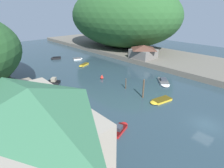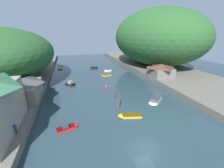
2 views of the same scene
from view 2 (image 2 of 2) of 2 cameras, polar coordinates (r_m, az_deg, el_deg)
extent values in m
plane|color=#283D47|center=(47.85, -4.43, 0.60)|extent=(130.00, 130.00, 0.00)
cube|color=#666056|center=(50.14, -36.31, -1.46)|extent=(22.00, 120.00, 1.44)
cube|color=#666056|center=(59.03, 22.22, 3.54)|extent=(22.00, 120.00, 1.44)
ellipsoid|color=#285628|center=(55.63, -36.65, 9.15)|extent=(29.50, 41.30, 15.28)
ellipsoid|color=#285628|center=(69.89, 16.73, 16.71)|extent=(34.07, 47.69, 23.34)
cube|color=gray|center=(37.49, -29.96, -2.32)|extent=(5.44, 9.53, 3.31)
pyramid|color=#4C4C51|center=(36.80, -30.55, 1.05)|extent=(5.87, 10.29, 1.33)
cube|color=slate|center=(51.77, 18.02, 4.39)|extent=(6.63, 6.70, 2.74)
pyramid|color=brown|center=(51.32, 18.25, 6.56)|extent=(7.16, 7.24, 1.28)
cube|color=gold|center=(55.08, -1.87, 3.39)|extent=(3.40, 2.23, 0.44)
ellipsoid|color=gold|center=(54.22, -3.25, 3.11)|extent=(1.89, 1.61, 0.44)
cube|color=#4C3E0E|center=(55.01, -1.87, 3.62)|extent=(3.47, 2.28, 0.03)
cube|color=gold|center=(29.33, 7.53, -11.76)|extent=(3.82, 2.41, 0.40)
ellipsoid|color=gold|center=(29.06, 4.02, -11.94)|extent=(2.08, 1.94, 0.40)
cube|color=#4C3E0E|center=(29.22, 7.54, -11.40)|extent=(3.90, 2.46, 0.03)
cube|color=black|center=(66.31, -6.81, 6.08)|extent=(3.14, 2.75, 0.65)
ellipsoid|color=black|center=(66.74, -7.90, 6.12)|extent=(1.93, 2.06, 0.65)
cube|color=black|center=(66.23, -6.83, 6.37)|extent=(3.20, 2.81, 0.03)
cube|color=red|center=(26.74, -17.20, -15.88)|extent=(3.08, 2.06, 0.43)
ellipsoid|color=red|center=(27.05, -14.25, -15.13)|extent=(1.71, 1.58, 0.43)
cube|color=#450A0A|center=(26.61, -17.25, -15.47)|extent=(3.14, 2.11, 0.03)
cube|color=#333842|center=(26.44, -17.50, -15.01)|extent=(1.21, 1.15, 0.59)
cube|color=white|center=(36.54, 16.30, -5.84)|extent=(4.43, 4.34, 0.44)
ellipsoid|color=white|center=(34.63, 15.37, -7.19)|extent=(2.80, 2.78, 0.44)
cube|color=#525252|center=(36.45, 16.33, -5.51)|extent=(4.52, 4.43, 0.03)
cube|color=#333842|center=(36.47, 16.42, -5.07)|extent=(2.00, 2.00, 0.53)
cube|color=black|center=(46.77, -15.59, -0.18)|extent=(3.05, 3.09, 0.53)
ellipsoid|color=black|center=(47.71, -16.72, 0.10)|extent=(2.06, 2.06, 0.53)
cube|color=black|center=(46.68, -15.62, 0.15)|extent=(3.11, 3.15, 0.03)
cube|color=#9E937F|center=(46.49, -15.60, 0.63)|extent=(1.49, 1.48, 0.89)
cube|color=white|center=(62.16, -1.76, 5.24)|extent=(3.01, 2.72, 0.47)
ellipsoid|color=white|center=(62.02, -0.63, 5.22)|extent=(1.82, 2.19, 0.47)
cube|color=#525252|center=(62.10, -1.76, 5.46)|extent=(3.07, 2.78, 0.03)
cube|color=gold|center=(70.59, -18.98, 5.98)|extent=(2.08, 4.14, 0.66)
ellipsoid|color=gold|center=(68.66, -19.17, 5.61)|extent=(1.83, 2.13, 0.66)
cube|color=#4C3E0E|center=(70.52, -19.01, 6.25)|extent=(2.13, 4.22, 0.03)
cylinder|color=#4C3D2D|center=(30.76, 2.66, -6.67)|extent=(0.31, 0.31, 3.59)
sphere|color=#4C3D2D|center=(29.99, 2.71, -3.47)|extent=(0.28, 0.28, 0.28)
cylinder|color=#4C3D2D|center=(35.58, 0.99, -4.14)|extent=(0.21, 0.21, 2.23)
sphere|color=#4C3D2D|center=(35.14, 1.01, -2.41)|extent=(0.19, 0.19, 0.19)
sphere|color=red|center=(42.77, -2.19, -1.11)|extent=(0.75, 0.75, 0.75)
cone|color=red|center=(42.58, -2.20, -0.40)|extent=(0.37, 0.37, 0.37)
cylinder|color=#282D3D|center=(30.51, -31.73, -9.85)|extent=(0.13, 0.13, 0.85)
cylinder|color=#282D3D|center=(30.66, -31.67, -9.70)|extent=(0.13, 0.13, 0.85)
cube|color=navy|center=(30.27, -31.94, -8.55)|extent=(0.24, 0.39, 0.62)
sphere|color=beige|center=(30.10, -32.08, -7.83)|extent=(0.22, 0.22, 0.22)
cylinder|color=#282D3D|center=(26.04, -32.71, -15.03)|extent=(0.13, 0.13, 0.85)
cylinder|color=#282D3D|center=(26.18, -32.57, -14.81)|extent=(0.13, 0.13, 0.85)
cube|color=navy|center=(25.74, -32.94, -13.54)|extent=(0.25, 0.40, 0.62)
sphere|color=tan|center=(25.54, -33.11, -12.74)|extent=(0.22, 0.22, 0.22)
camera|label=1|loc=(17.71, -78.73, 5.04)|focal=28.00mm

